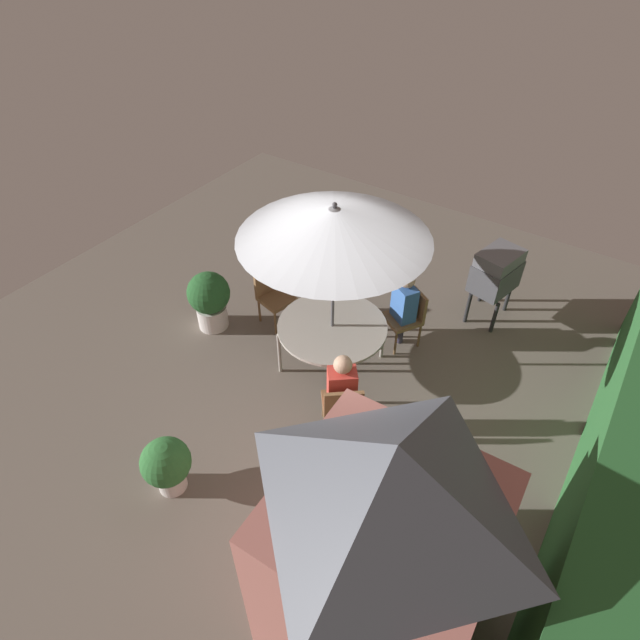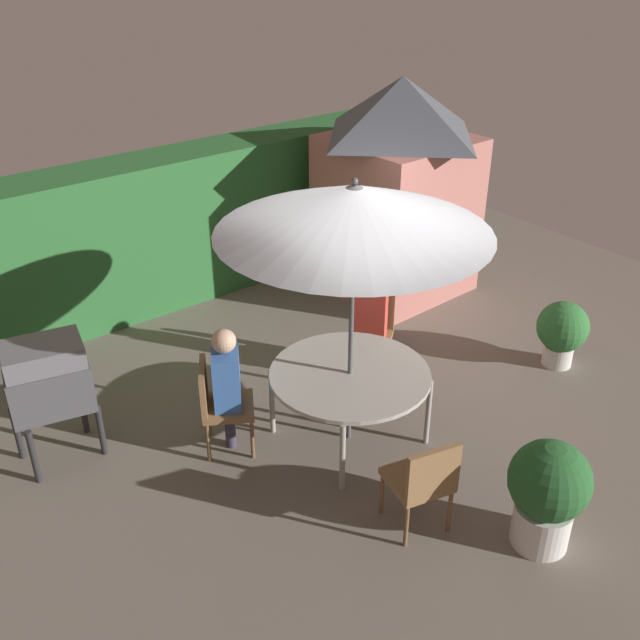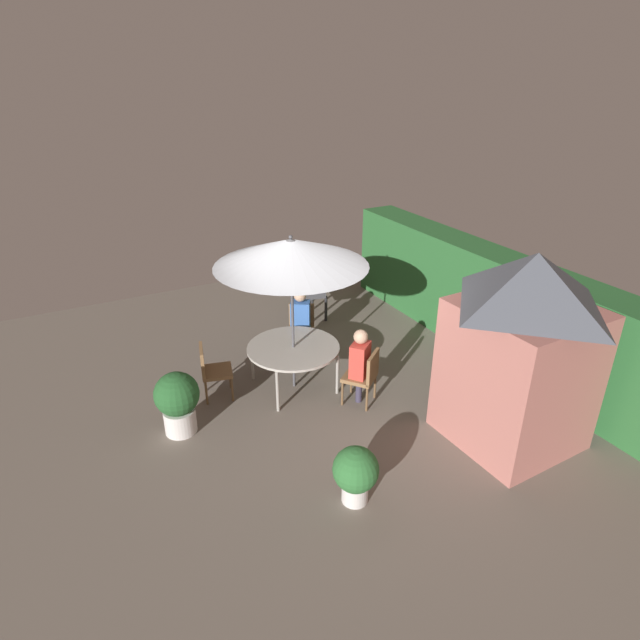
% 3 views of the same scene
% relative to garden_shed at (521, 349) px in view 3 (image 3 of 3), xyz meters
% --- Properties ---
extents(ground_plane, '(11.00, 11.00, 0.00)m').
position_rel_garden_shed_xyz_m(ground_plane, '(-2.18, -1.96, -1.40)').
color(ground_plane, '#6B6056').
extents(hedge_backdrop, '(7.25, 0.75, 1.88)m').
position_rel_garden_shed_xyz_m(hedge_backdrop, '(-2.18, 1.54, -0.46)').
color(hedge_backdrop, '#28602D').
rests_on(hedge_backdrop, ground).
extents(garden_shed, '(1.75, 1.74, 2.74)m').
position_rel_garden_shed_xyz_m(garden_shed, '(0.00, 0.00, 0.00)').
color(garden_shed, '#B26B60').
rests_on(garden_shed, ground).
extents(patio_table, '(1.49, 1.49, 0.74)m').
position_rel_garden_shed_xyz_m(patio_table, '(-2.59, -2.13, -0.71)').
color(patio_table, '#B2ADA3').
rests_on(patio_table, ground).
extents(patio_umbrella, '(2.33, 2.33, 2.58)m').
position_rel_garden_shed_xyz_m(patio_umbrella, '(-2.59, -2.13, 0.91)').
color(patio_umbrella, '#4C4C51').
rests_on(patio_umbrella, ground).
extents(bbq_grill, '(0.79, 0.64, 1.20)m').
position_rel_garden_shed_xyz_m(bbq_grill, '(-4.84, -0.69, -0.55)').
color(bbq_grill, '#47474C').
rests_on(bbq_grill, ground).
extents(chair_near_shed, '(0.65, 0.65, 0.90)m').
position_rel_garden_shed_xyz_m(chair_near_shed, '(-1.65, -1.37, -0.88)').
color(chair_near_shed, olive).
rests_on(chair_near_shed, ground).
extents(chair_far_side, '(0.64, 0.64, 0.90)m').
position_rel_garden_shed_xyz_m(chair_far_side, '(-3.62, -1.49, -0.88)').
color(chair_far_side, olive).
rests_on(chair_far_side, ground).
extents(chair_toward_hedge, '(0.56, 0.56, 0.90)m').
position_rel_garden_shed_xyz_m(chair_toward_hedge, '(-2.92, -3.40, -0.88)').
color(chair_toward_hedge, olive).
rests_on(chair_toward_hedge, ground).
extents(potted_plant_by_shed, '(0.56, 0.56, 0.76)m').
position_rel_garden_shed_xyz_m(potted_plant_by_shed, '(0.07, -2.58, -0.97)').
color(potted_plant_by_shed, silver).
rests_on(potted_plant_by_shed, ground).
extents(potted_plant_by_grill, '(0.64, 0.64, 0.96)m').
position_rel_garden_shed_xyz_m(potted_plant_by_grill, '(-2.27, -4.10, -0.87)').
color(potted_plant_by_grill, silver).
rests_on(potted_plant_by_grill, ground).
extents(person_in_red, '(0.40, 0.42, 1.26)m').
position_rel_garden_shed_xyz_m(person_in_red, '(-1.71, -1.43, -0.62)').
color(person_in_red, '#CC3D33').
rests_on(person_in_red, ground).
extents(person_in_blue, '(0.38, 0.42, 1.26)m').
position_rel_garden_shed_xyz_m(person_in_blue, '(-3.55, -1.54, -0.62)').
color(person_in_blue, '#3866B2').
rests_on(person_in_blue, ground).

